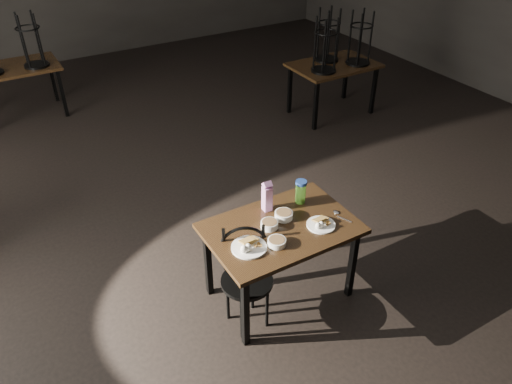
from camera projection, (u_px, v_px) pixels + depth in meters
main_table at (281, 234)px, 4.04m from camera, size 1.20×0.80×0.75m
plate_left at (249, 246)px, 3.76m from camera, size 0.27×0.27×0.09m
plate_right at (321, 224)px, 3.99m from camera, size 0.23×0.23×0.08m
bowl_near at (269, 224)px, 3.97m from camera, size 0.14×0.14×0.06m
bowl_far at (284, 215)px, 4.07m from camera, size 0.15×0.15×0.06m
bowl_big at (277, 242)px, 3.80m from camera, size 0.14×0.14×0.05m
juice_carton at (267, 197)px, 4.11m from camera, size 0.07×0.07×0.28m
water_bottle at (301, 191)px, 4.22m from camera, size 0.13×0.13×0.21m
spoon at (337, 213)px, 4.14m from camera, size 0.06×0.21×0.01m
bentwood_chair at (246, 270)px, 3.92m from camera, size 0.46×0.46×0.87m
bg_table_right at (335, 62)px, 7.02m from camera, size 1.20×0.80×1.48m
bg_table_far at (13, 67)px, 6.93m from camera, size 1.20×0.80×1.48m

